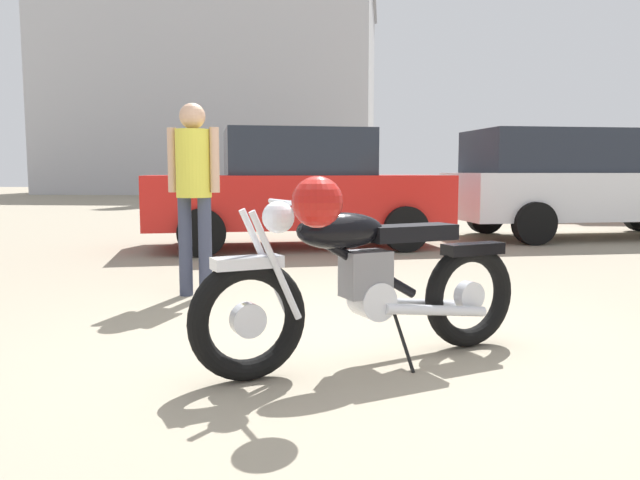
{
  "coord_description": "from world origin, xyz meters",
  "views": [
    {
      "loc": [
        -0.21,
        -3.77,
        1.08
      ],
      "look_at": [
        -0.27,
        0.01,
        0.67
      ],
      "focal_mm": 35.1,
      "sensor_mm": 36.0,
      "label": 1
    }
  ],
  "objects_px": {
    "vintage_motorcycle": "(363,278)",
    "red_hatchback_near": "(297,189)",
    "bystander": "(194,179)",
    "silver_sedan_mid": "(589,180)",
    "blue_hatchback_right": "(612,179)"
  },
  "relations": [
    {
      "from": "vintage_motorcycle",
      "to": "red_hatchback_near",
      "type": "relative_size",
      "value": 0.43
    },
    {
      "from": "red_hatchback_near",
      "to": "blue_hatchback_right",
      "type": "xyz_separation_m",
      "value": [
        6.96,
        5.5,
        0.08
      ]
    },
    {
      "from": "bystander",
      "to": "silver_sedan_mid",
      "type": "relative_size",
      "value": 0.34
    },
    {
      "from": "vintage_motorcycle",
      "to": "silver_sedan_mid",
      "type": "relative_size",
      "value": 0.39
    },
    {
      "from": "red_hatchback_near",
      "to": "silver_sedan_mid",
      "type": "xyz_separation_m",
      "value": [
        4.72,
        1.35,
        0.1
      ]
    },
    {
      "from": "blue_hatchback_right",
      "to": "silver_sedan_mid",
      "type": "relative_size",
      "value": 0.81
    },
    {
      "from": "bystander",
      "to": "red_hatchback_near",
      "type": "xyz_separation_m",
      "value": [
        0.7,
        3.61,
        -0.18
      ]
    },
    {
      "from": "bystander",
      "to": "blue_hatchback_right",
      "type": "bearing_deg",
      "value": -31.5
    },
    {
      "from": "vintage_motorcycle",
      "to": "silver_sedan_mid",
      "type": "distance_m",
      "value": 8.02
    },
    {
      "from": "bystander",
      "to": "silver_sedan_mid",
      "type": "bearing_deg",
      "value": -38.98
    },
    {
      "from": "bystander",
      "to": "blue_hatchback_right",
      "type": "relative_size",
      "value": 0.42
    },
    {
      "from": "silver_sedan_mid",
      "to": "blue_hatchback_right",
      "type": "bearing_deg",
      "value": 52.12
    },
    {
      "from": "bystander",
      "to": "blue_hatchback_right",
      "type": "height_order",
      "value": "blue_hatchback_right"
    },
    {
      "from": "bystander",
      "to": "blue_hatchback_right",
      "type": "xyz_separation_m",
      "value": [
        7.65,
        9.11,
        -0.1
      ]
    },
    {
      "from": "vintage_motorcycle",
      "to": "red_hatchback_near",
      "type": "distance_m",
      "value": 5.59
    }
  ]
}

